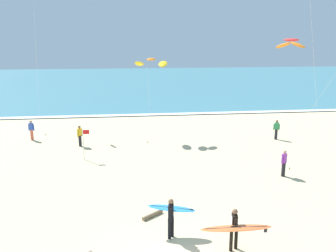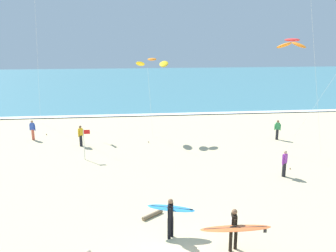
{
  "view_description": "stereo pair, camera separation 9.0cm",
  "coord_description": "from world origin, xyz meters",
  "px_view_note": "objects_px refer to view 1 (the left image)",
  "views": [
    {
      "loc": [
        -1.97,
        -10.35,
        7.89
      ],
      "look_at": [
        -0.09,
        5.34,
        3.98
      ],
      "focal_mm": 38.13,
      "sensor_mm": 36.0,
      "label": 1
    },
    {
      "loc": [
        -1.88,
        -10.36,
        7.89
      ],
      "look_at": [
        -0.09,
        5.34,
        3.98
      ],
      "focal_mm": 38.13,
      "sensor_mm": 36.0,
      "label": 2
    }
  ],
  "objects_px": {
    "kite_arc_scarlet_high": "(291,44)",
    "bystander_green_top": "(276,129)",
    "lifeguard_flag": "(84,141)",
    "driftwood_log": "(153,215)",
    "surfer_lead": "(235,227)",
    "bystander_yellow_top": "(80,136)",
    "bystander_blue_top": "(31,130)",
    "bystander_purple_top": "(284,163)",
    "kite_arc_amber_near": "(151,62)",
    "surfer_trailing": "(171,212)"
  },
  "relations": [
    {
      "from": "kite_arc_scarlet_high",
      "to": "surfer_lead",
      "type": "bearing_deg",
      "value": -121.87
    },
    {
      "from": "surfer_lead",
      "to": "driftwood_log",
      "type": "bearing_deg",
      "value": 132.12
    },
    {
      "from": "surfer_lead",
      "to": "driftwood_log",
      "type": "xyz_separation_m",
      "value": [
        -2.84,
        3.14,
        -0.96
      ]
    },
    {
      "from": "kite_arc_scarlet_high",
      "to": "bystander_green_top",
      "type": "bearing_deg",
      "value": 73.26
    },
    {
      "from": "bystander_blue_top",
      "to": "lifeguard_flag",
      "type": "height_order",
      "value": "lifeguard_flag"
    },
    {
      "from": "surfer_lead",
      "to": "surfer_trailing",
      "type": "bearing_deg",
      "value": 146.34
    },
    {
      "from": "bystander_yellow_top",
      "to": "bystander_blue_top",
      "type": "distance_m",
      "value": 4.56
    },
    {
      "from": "surfer_trailing",
      "to": "kite_arc_scarlet_high",
      "type": "bearing_deg",
      "value": 46.52
    },
    {
      "from": "surfer_lead",
      "to": "surfer_trailing",
      "type": "height_order",
      "value": "same"
    },
    {
      "from": "bystander_purple_top",
      "to": "lifeguard_flag",
      "type": "relative_size",
      "value": 0.76
    },
    {
      "from": "kite_arc_amber_near",
      "to": "lifeguard_flag",
      "type": "distance_m",
      "value": 8.74
    },
    {
      "from": "bystander_purple_top",
      "to": "lifeguard_flag",
      "type": "bearing_deg",
      "value": 159.7
    },
    {
      "from": "kite_arc_scarlet_high",
      "to": "lifeguard_flag",
      "type": "distance_m",
      "value": 14.95
    },
    {
      "from": "bystander_purple_top",
      "to": "bystander_green_top",
      "type": "distance_m",
      "value": 8.09
    },
    {
      "from": "kite_arc_scarlet_high",
      "to": "surfer_trailing",
      "type": "bearing_deg",
      "value": -133.48
    },
    {
      "from": "lifeguard_flag",
      "to": "driftwood_log",
      "type": "bearing_deg",
      "value": -65.14
    },
    {
      "from": "surfer_trailing",
      "to": "bystander_yellow_top",
      "type": "height_order",
      "value": "surfer_trailing"
    },
    {
      "from": "bystander_purple_top",
      "to": "bystander_yellow_top",
      "type": "distance_m",
      "value": 14.62
    },
    {
      "from": "driftwood_log",
      "to": "bystander_green_top",
      "type": "bearing_deg",
      "value": 46.95
    },
    {
      "from": "bystander_yellow_top",
      "to": "surfer_lead",
      "type": "bearing_deg",
      "value": -63.23
    },
    {
      "from": "kite_arc_amber_near",
      "to": "bystander_yellow_top",
      "type": "bearing_deg",
      "value": -157.09
    },
    {
      "from": "bystander_yellow_top",
      "to": "lifeguard_flag",
      "type": "xyz_separation_m",
      "value": [
        0.67,
        -3.13,
        0.45
      ]
    },
    {
      "from": "bystander_purple_top",
      "to": "bystander_yellow_top",
      "type": "bearing_deg",
      "value": 149.03
    },
    {
      "from": "kite_arc_scarlet_high",
      "to": "bystander_purple_top",
      "type": "xyz_separation_m",
      "value": [
        -1.7,
        -3.9,
        -6.73
      ]
    },
    {
      "from": "surfer_lead",
      "to": "bystander_purple_top",
      "type": "relative_size",
      "value": 1.65
    },
    {
      "from": "bystander_green_top",
      "to": "bystander_yellow_top",
      "type": "height_order",
      "value": "same"
    },
    {
      "from": "surfer_lead",
      "to": "bystander_blue_top",
      "type": "xyz_separation_m",
      "value": [
        -11.39,
        16.82,
        -0.24
      ]
    },
    {
      "from": "bystander_purple_top",
      "to": "lifeguard_flag",
      "type": "xyz_separation_m",
      "value": [
        -11.87,
        4.39,
        0.45
      ]
    },
    {
      "from": "surfer_lead",
      "to": "kite_arc_scarlet_high",
      "type": "height_order",
      "value": "kite_arc_scarlet_high"
    },
    {
      "from": "surfer_lead",
      "to": "kite_arc_amber_near",
      "type": "bearing_deg",
      "value": 96.14
    },
    {
      "from": "surfer_trailing",
      "to": "bystander_yellow_top",
      "type": "distance_m",
      "value": 14.15
    },
    {
      "from": "kite_arc_scarlet_high",
      "to": "lifeguard_flag",
      "type": "height_order",
      "value": "kite_arc_scarlet_high"
    },
    {
      "from": "surfer_lead",
      "to": "bystander_green_top",
      "type": "relative_size",
      "value": 1.65
    },
    {
      "from": "surfer_lead",
      "to": "kite_arc_amber_near",
      "type": "height_order",
      "value": "kite_arc_amber_near"
    },
    {
      "from": "bystander_green_top",
      "to": "surfer_lead",
      "type": "bearing_deg",
      "value": -118.43
    },
    {
      "from": "surfer_lead",
      "to": "driftwood_log",
      "type": "relative_size",
      "value": 2.32
    },
    {
      "from": "kite_arc_scarlet_high",
      "to": "bystander_purple_top",
      "type": "bearing_deg",
      "value": -113.55
    },
    {
      "from": "kite_arc_scarlet_high",
      "to": "bystander_green_top",
      "type": "height_order",
      "value": "kite_arc_scarlet_high"
    },
    {
      "from": "surfer_lead",
      "to": "kite_arc_scarlet_high",
      "type": "bearing_deg",
      "value": 58.13
    },
    {
      "from": "bystander_purple_top",
      "to": "bystander_green_top",
      "type": "xyz_separation_m",
      "value": [
        2.81,
        7.58,
        0.0
      ]
    },
    {
      "from": "surfer_lead",
      "to": "bystander_purple_top",
      "type": "bearing_deg",
      "value": 54.11
    },
    {
      "from": "driftwood_log",
      "to": "kite_arc_amber_near",
      "type": "bearing_deg",
      "value": 85.82
    },
    {
      "from": "surfer_trailing",
      "to": "kite_arc_amber_near",
      "type": "xyz_separation_m",
      "value": [
        0.38,
        15.52,
        4.97
      ]
    },
    {
      "from": "bystander_yellow_top",
      "to": "driftwood_log",
      "type": "bearing_deg",
      "value": -68.43
    },
    {
      "from": "kite_arc_scarlet_high",
      "to": "bystander_yellow_top",
      "type": "distance_m",
      "value": 16.16
    },
    {
      "from": "kite_arc_scarlet_high",
      "to": "bystander_green_top",
      "type": "xyz_separation_m",
      "value": [
        1.11,
        3.68,
        -6.73
      ]
    },
    {
      "from": "surfer_trailing",
      "to": "bystander_green_top",
      "type": "height_order",
      "value": "surfer_trailing"
    },
    {
      "from": "bystander_blue_top",
      "to": "lifeguard_flag",
      "type": "bearing_deg",
      "value": -48.66
    },
    {
      "from": "bystander_green_top",
      "to": "lifeguard_flag",
      "type": "bearing_deg",
      "value": -167.72
    },
    {
      "from": "bystander_purple_top",
      "to": "lifeguard_flag",
      "type": "distance_m",
      "value": 12.66
    }
  ]
}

